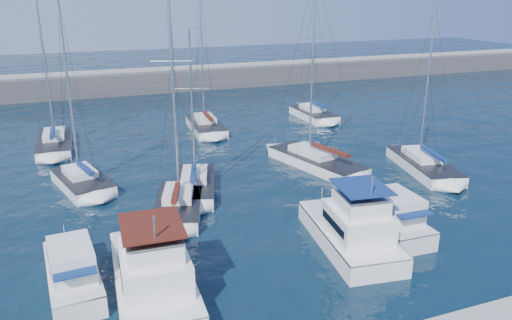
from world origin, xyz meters
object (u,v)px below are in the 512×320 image
object	(u,v)px
sailboat_mid_e	(423,165)
sailboat_back_c	(313,114)
motor_yacht_stbd_outer	(389,218)
sailboat_mid_c	(195,186)
sailboat_mid_d	(316,161)
sailboat_mid_a	(82,182)
sailboat_back_a	(55,143)
motor_yacht_port_inner	(153,274)
motor_yacht_port_outer	(73,274)
sailboat_back_b	(206,125)
sailboat_mid_b	(178,205)
motor_yacht_stbd_inner	(352,231)

from	to	relation	value
sailboat_mid_e	sailboat_back_c	distance (m)	19.69
motor_yacht_stbd_outer	sailboat_mid_c	world-z (taller)	sailboat_mid_c
sailboat_mid_d	sailboat_back_c	size ratio (longest dim) A/B	1.09
sailboat_mid_a	sailboat_mid_d	distance (m)	19.31
sailboat_mid_c	sailboat_back_a	world-z (taller)	sailboat_back_a
sailboat_back_c	sailboat_mid_e	bearing A→B (deg)	-89.42
motor_yacht_port_inner	sailboat_mid_a	world-z (taller)	sailboat_mid_a
sailboat_mid_a	sailboat_mid_c	world-z (taller)	sailboat_mid_a
motor_yacht_port_outer	sailboat_mid_d	world-z (taller)	sailboat_mid_d
motor_yacht_stbd_outer	sailboat_back_b	xyz separation A→B (m)	(-4.24, 27.68, -0.39)
sailboat_back_b	sailboat_mid_a	bearing A→B (deg)	-132.27
sailboat_back_c	motor_yacht_port_outer	bearing A→B (deg)	-135.37
sailboat_mid_c	sailboat_back_c	xyz separation A→B (m)	(19.01, 17.40, 0.03)
motor_yacht_port_inner	sailboat_mid_e	world-z (taller)	sailboat_mid_e
motor_yacht_stbd_outer	sailboat_mid_a	world-z (taller)	sailboat_mid_a
motor_yacht_port_outer	sailboat_back_c	xyz separation A→B (m)	(28.03, 28.01, -0.41)
motor_yacht_port_outer	sailboat_back_b	distance (m)	31.05
motor_yacht_port_inner	motor_yacht_stbd_outer	size ratio (longest dim) A/B	1.37
sailboat_mid_d	sailboat_mid_c	bearing A→B (deg)	173.91
sailboat_mid_b	sailboat_back_a	xyz separation A→B (m)	(-7.95, 18.98, -0.05)
motor_yacht_stbd_inner	sailboat_mid_a	bearing A→B (deg)	140.09
motor_yacht_port_outer	sailboat_back_b	xyz separation A→B (m)	(14.54, 27.43, -0.39)
motor_yacht_port_inner	sailboat_back_a	bearing A→B (deg)	102.07
motor_yacht_stbd_inner	sailboat_mid_c	world-z (taller)	sailboat_mid_c
sailboat_mid_d	sailboat_back_b	world-z (taller)	sailboat_back_b
motor_yacht_stbd_inner	sailboat_back_a	world-z (taller)	sailboat_back_a
sailboat_back_a	sailboat_back_b	bearing A→B (deg)	5.63
motor_yacht_port_inner	sailboat_back_c	world-z (taller)	sailboat_back_c
motor_yacht_stbd_outer	sailboat_mid_e	size ratio (longest dim) A/B	0.50
sailboat_mid_d	sailboat_mid_e	size ratio (longest dim) A/B	1.18
sailboat_back_c	sailboat_mid_c	bearing A→B (deg)	-137.88
motor_yacht_port_outer	motor_yacht_port_inner	distance (m)	4.19
sailboat_mid_d	sailboat_back_c	world-z (taller)	sailboat_mid_d
motor_yacht_stbd_inner	sailboat_back_a	size ratio (longest dim) A/B	0.63
sailboat_mid_c	sailboat_back_a	bearing A→B (deg)	138.80
sailboat_mid_e	sailboat_back_a	xyz separation A→B (m)	(-29.25, 18.08, 0.00)
sailboat_mid_c	sailboat_mid_e	bearing A→B (deg)	9.94
motor_yacht_stbd_outer	sailboat_mid_c	bearing A→B (deg)	133.38
sailboat_mid_c	sailboat_back_b	world-z (taller)	sailboat_back_b
motor_yacht_port_outer	sailboat_mid_e	bearing A→B (deg)	12.21
sailboat_mid_e	sailboat_back_b	size ratio (longest dim) A/B	0.80
sailboat_back_b	sailboat_mid_b	bearing A→B (deg)	-106.73
sailboat_back_a	sailboat_back_c	world-z (taller)	sailboat_back_c
motor_yacht_port_outer	sailboat_back_c	size ratio (longest dim) A/B	0.46
motor_yacht_stbd_inner	sailboat_mid_c	bearing A→B (deg)	126.18
motor_yacht_stbd_inner	sailboat_mid_b	distance (m)	12.14
motor_yacht_port_outer	sailboat_mid_c	distance (m)	13.94
motor_yacht_port_inner	motor_yacht_stbd_inner	size ratio (longest dim) A/B	1.07
sailboat_mid_d	motor_yacht_stbd_outer	bearing A→B (deg)	-111.97
sailboat_mid_b	sailboat_mid_c	distance (m)	3.75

